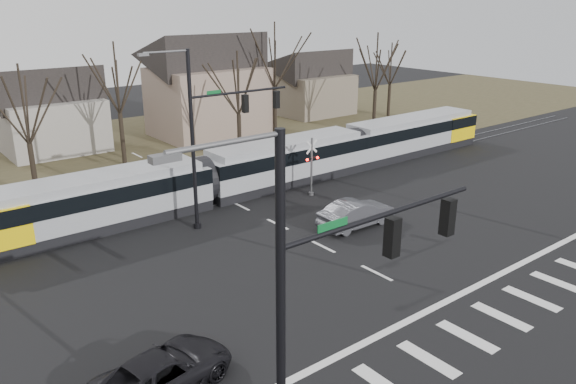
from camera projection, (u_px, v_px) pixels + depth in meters
ground at (408, 289)px, 25.86m from camera, size 140.00×140.00×0.00m
grass_verge at (128, 151)px, 49.66m from camera, size 140.00×28.00×0.01m
crosswalk at (485, 326)px, 22.88m from camera, size 27.00×2.60×0.01m
stop_line at (440, 304)px, 24.52m from camera, size 28.00×0.35×0.01m
lane_dashes at (224, 198)px, 37.76m from camera, size 0.18×30.00×0.01m
rail_pair at (225, 198)px, 37.60m from camera, size 90.00×1.52×0.06m
tram at (285, 160)px, 40.24m from camera, size 42.05×3.12×3.19m
sedan at (356, 213)px, 32.78m from camera, size 1.89×4.93×1.60m
suv at (162, 372)px, 18.92m from camera, size 4.31×6.04×1.43m
signal_pole_near_left at (333, 303)px, 13.46m from camera, size 9.28×0.44×10.20m
signal_pole_far at (217, 128)px, 31.90m from camera, size 9.28×0.44×10.20m
rail_crossing_signal at (312, 169)px, 37.69m from camera, size 1.08×0.36×4.00m
tree_row at (176, 101)px, 44.75m from camera, size 59.20×7.20×10.00m
house_b at (50, 106)px, 48.43m from camera, size 8.64×7.56×7.65m
house_c at (207, 81)px, 53.97m from camera, size 10.80×8.64×10.10m
house_d at (312, 79)px, 64.64m from camera, size 8.64×7.56×7.65m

